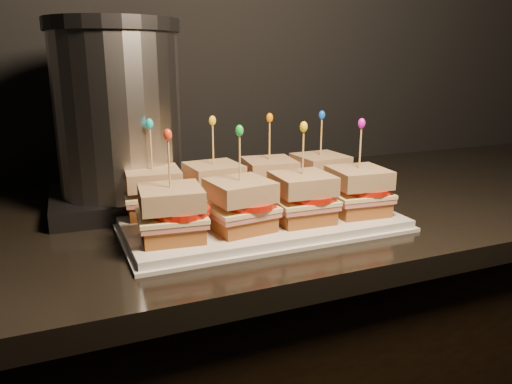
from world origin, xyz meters
name	(u,v)px	position (x,y,z in m)	size (l,w,h in m)	color
granite_slab	(275,211)	(0.76, 1.68, 0.88)	(2.33, 0.66, 0.04)	black
platter	(256,218)	(0.68, 1.58, 0.91)	(0.44, 0.27, 0.02)	silver
platter_rim	(256,222)	(0.68, 1.58, 0.90)	(0.46, 0.29, 0.01)	silver
sandwich_0_bread_bot	(154,207)	(0.52, 1.64, 0.93)	(0.09, 0.09, 0.02)	brown
sandwich_0_ham	(154,198)	(0.52, 1.64, 0.94)	(0.09, 0.09, 0.01)	#B96A61
sandwich_0_cheese	(154,194)	(0.52, 1.64, 0.95)	(0.10, 0.09, 0.01)	#F9E9A6
sandwich_0_tomato	(161,190)	(0.53, 1.64, 0.96)	(0.09, 0.09, 0.01)	red
sandwich_0_bread_top	(153,178)	(0.52, 1.64, 0.98)	(0.09, 0.09, 0.03)	#582B13
sandwich_0_pick	(151,151)	(0.52, 1.64, 1.02)	(0.00, 0.00, 0.09)	tan
sandwich_0_frill	(150,124)	(0.52, 1.64, 1.07)	(0.01, 0.01, 0.02)	#12B3AF
sandwich_1_bread_bot	(214,200)	(0.63, 1.64, 0.93)	(0.09, 0.09, 0.02)	brown
sandwich_1_ham	(214,191)	(0.63, 1.64, 0.94)	(0.09, 0.09, 0.01)	#B96A61
sandwich_1_cheese	(214,188)	(0.63, 1.64, 0.95)	(0.10, 0.09, 0.01)	#F9E9A6
sandwich_1_tomato	(222,183)	(0.64, 1.64, 0.96)	(0.09, 0.09, 0.01)	red
sandwich_1_bread_top	(214,173)	(0.63, 1.64, 0.98)	(0.09, 0.09, 0.03)	#582B13
sandwich_1_pick	(213,147)	(0.63, 1.64, 1.02)	(0.00, 0.00, 0.09)	tan
sandwich_1_frill	(212,121)	(0.63, 1.64, 1.07)	(0.01, 0.01, 0.02)	yellow
sandwich_2_bread_bot	(269,194)	(0.73, 1.64, 0.93)	(0.09, 0.09, 0.02)	brown
sandwich_2_ham	(269,186)	(0.73, 1.64, 0.94)	(0.09, 0.09, 0.01)	#B96A61
sandwich_2_cheese	(269,182)	(0.73, 1.64, 0.95)	(0.10, 0.09, 0.01)	#F9E9A6
sandwich_2_tomato	(277,178)	(0.74, 1.64, 0.96)	(0.09, 0.09, 0.01)	red
sandwich_2_bread_top	(269,167)	(0.73, 1.64, 0.98)	(0.09, 0.09, 0.03)	#582B13
sandwich_2_pick	(270,143)	(0.73, 1.64, 1.02)	(0.00, 0.00, 0.09)	tan
sandwich_2_frill	(270,118)	(0.73, 1.64, 1.07)	(0.01, 0.01, 0.02)	orange
sandwich_3_bread_bot	(319,188)	(0.84, 1.64, 0.93)	(0.09, 0.09, 0.02)	brown
sandwich_3_ham	(320,180)	(0.84, 1.64, 0.94)	(0.09, 0.09, 0.01)	#B96A61
sandwich_3_cheese	(320,177)	(0.84, 1.64, 0.95)	(0.10, 0.09, 0.01)	#F9E9A6
sandwich_3_tomato	(327,173)	(0.85, 1.64, 0.96)	(0.09, 0.09, 0.01)	red
sandwich_3_bread_top	(320,163)	(0.84, 1.64, 0.98)	(0.09, 0.09, 0.03)	#582B13
sandwich_3_pick	(321,139)	(0.84, 1.64, 1.02)	(0.00, 0.00, 0.09)	tan
sandwich_3_frill	(322,115)	(0.84, 1.64, 1.07)	(0.01, 0.01, 0.02)	blue
sandwich_4_bread_bot	(172,230)	(0.52, 1.52, 0.93)	(0.09, 0.09, 0.02)	brown
sandwich_4_ham	(172,220)	(0.52, 1.52, 0.94)	(0.09, 0.09, 0.01)	#B96A61
sandwich_4_cheese	(172,215)	(0.52, 1.52, 0.95)	(0.10, 0.09, 0.01)	#F9E9A6
sandwich_4_tomato	(181,211)	(0.53, 1.51, 0.96)	(0.09, 0.09, 0.01)	red
sandwich_4_bread_top	(171,198)	(0.52, 1.52, 0.98)	(0.09, 0.09, 0.03)	#582B13
sandwich_4_pick	(169,167)	(0.52, 1.52, 1.02)	(0.00, 0.00, 0.09)	tan
sandwich_4_frill	(168,135)	(0.52, 1.52, 1.07)	(0.01, 0.01, 0.02)	red
sandwich_5_bread_bot	(240,221)	(0.63, 1.52, 0.93)	(0.09, 0.09, 0.02)	brown
sandwich_5_ham	(240,212)	(0.63, 1.52, 0.94)	(0.09, 0.09, 0.01)	#B96A61
sandwich_5_cheese	(240,207)	(0.63, 1.52, 0.95)	(0.10, 0.09, 0.01)	#F9E9A6
sandwich_5_tomato	(249,203)	(0.64, 1.51, 0.96)	(0.09, 0.09, 0.01)	red
sandwich_5_bread_top	(240,190)	(0.63, 1.52, 0.98)	(0.09, 0.09, 0.03)	#582B13
sandwich_5_pick	(240,161)	(0.63, 1.52, 1.02)	(0.00, 0.00, 0.09)	tan
sandwich_5_frill	(239,131)	(0.63, 1.52, 1.07)	(0.01, 0.01, 0.02)	green
sandwich_6_bread_bot	(302,213)	(0.73, 1.52, 0.93)	(0.09, 0.09, 0.02)	brown
sandwich_6_ham	(302,204)	(0.73, 1.52, 0.94)	(0.09, 0.09, 0.01)	#B96A61
sandwich_6_cheese	(302,200)	(0.73, 1.52, 0.95)	(0.10, 0.09, 0.01)	#F9E9A6
sandwich_6_tomato	(310,195)	(0.74, 1.51, 0.96)	(0.09, 0.09, 0.01)	red
sandwich_6_bread_top	(302,183)	(0.73, 1.52, 0.98)	(0.09, 0.09, 0.03)	#582B13
sandwich_6_pick	(303,156)	(0.73, 1.52, 1.02)	(0.00, 0.00, 0.09)	tan
sandwich_6_frill	(304,127)	(0.73, 1.52, 1.07)	(0.01, 0.01, 0.02)	yellow
sandwich_7_bread_bot	(357,206)	(0.84, 1.52, 0.93)	(0.09, 0.09, 0.02)	brown
sandwich_7_ham	(358,197)	(0.84, 1.52, 0.94)	(0.09, 0.09, 0.01)	#B96A61
sandwich_7_cheese	(358,193)	(0.84, 1.52, 0.95)	(0.10, 0.09, 0.01)	#F9E9A6
sandwich_7_tomato	(366,189)	(0.85, 1.51, 0.96)	(0.09, 0.09, 0.01)	red
sandwich_7_bread_top	(359,177)	(0.84, 1.52, 0.98)	(0.09, 0.09, 0.03)	#582B13
sandwich_7_pick	(360,151)	(0.84, 1.52, 1.02)	(0.00, 0.00, 0.09)	tan
sandwich_7_frill	(362,123)	(0.84, 1.52, 1.07)	(0.01, 0.01, 0.02)	#CC12BC
appliance_base	(125,199)	(0.49, 1.76, 0.91)	(0.26, 0.22, 0.03)	#262628
appliance_body	(119,115)	(0.49, 1.76, 1.07)	(0.22, 0.22, 0.28)	silver
appliance_lid	(112,25)	(0.49, 1.76, 1.22)	(0.23, 0.23, 0.02)	#262628
appliance	(119,118)	(0.49, 1.76, 1.06)	(0.26, 0.22, 0.34)	silver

